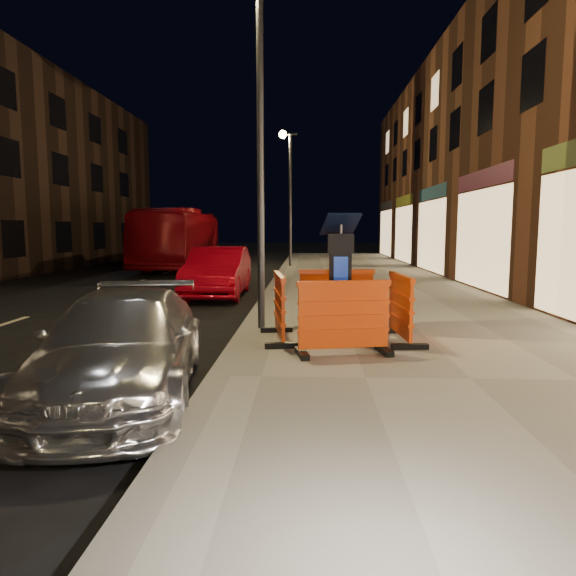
{
  "coord_description": "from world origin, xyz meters",
  "views": [
    {
      "loc": [
        1.07,
        -5.95,
        1.92
      ],
      "look_at": [
        0.8,
        1.0,
        1.1
      ],
      "focal_mm": 32.0,
      "sensor_mm": 36.0,
      "label": 1
    }
  ],
  "objects_px": {
    "bus_doubledecker": "(181,268)",
    "barrier_front": "(344,318)",
    "car_red": "(218,296)",
    "car_silver": "(125,394)",
    "parking_kiosk": "(340,281)",
    "barrier_back": "(336,299)",
    "barrier_bldgside": "(400,308)",
    "barrier_kerbside": "(280,307)"
  },
  "relations": [
    {
      "from": "bus_doubledecker",
      "to": "barrier_front",
      "type": "bearing_deg",
      "value": -71.59
    },
    {
      "from": "car_red",
      "to": "barrier_bldgside",
      "type": "bearing_deg",
      "value": -58.77
    },
    {
      "from": "barrier_front",
      "to": "bus_doubledecker",
      "type": "xyz_separation_m",
      "value": [
        -6.57,
        17.16,
        -0.67
      ]
    },
    {
      "from": "barrier_back",
      "to": "barrier_kerbside",
      "type": "bearing_deg",
      "value": -138.15
    },
    {
      "from": "barrier_front",
      "to": "barrier_bldgside",
      "type": "xyz_separation_m",
      "value": [
        0.95,
        0.95,
        0.0
      ]
    },
    {
      "from": "parking_kiosk",
      "to": "barrier_front",
      "type": "xyz_separation_m",
      "value": [
        0.0,
        -0.95,
        -0.41
      ]
    },
    {
      "from": "barrier_front",
      "to": "barrier_kerbside",
      "type": "distance_m",
      "value": 1.34
    },
    {
      "from": "barrier_kerbside",
      "to": "car_silver",
      "type": "height_order",
      "value": "barrier_kerbside"
    },
    {
      "from": "barrier_bldgside",
      "to": "car_silver",
      "type": "xyz_separation_m",
      "value": [
        -3.57,
        -2.33,
        -0.67
      ]
    },
    {
      "from": "barrier_front",
      "to": "barrier_bldgside",
      "type": "height_order",
      "value": "same"
    },
    {
      "from": "barrier_bldgside",
      "to": "car_red",
      "type": "relative_size",
      "value": 0.32
    },
    {
      "from": "barrier_kerbside",
      "to": "car_silver",
      "type": "xyz_separation_m",
      "value": [
        -1.67,
        -2.33,
        -0.67
      ]
    },
    {
      "from": "barrier_back",
      "to": "barrier_bldgside",
      "type": "relative_size",
      "value": 1.0
    },
    {
      "from": "bus_doubledecker",
      "to": "car_silver",
      "type": "bearing_deg",
      "value": -80.52
    },
    {
      "from": "parking_kiosk",
      "to": "barrier_kerbside",
      "type": "xyz_separation_m",
      "value": [
        -0.95,
        0.0,
        -0.41
      ]
    },
    {
      "from": "barrier_front",
      "to": "barrier_back",
      "type": "xyz_separation_m",
      "value": [
        0.0,
        1.9,
        0.0
      ]
    },
    {
      "from": "barrier_back",
      "to": "barrier_kerbside",
      "type": "distance_m",
      "value": 1.34
    },
    {
      "from": "parking_kiosk",
      "to": "car_silver",
      "type": "distance_m",
      "value": 3.67
    },
    {
      "from": "car_red",
      "to": "parking_kiosk",
      "type": "bearing_deg",
      "value": -65.4
    },
    {
      "from": "car_red",
      "to": "bus_doubledecker",
      "type": "distance_m",
      "value": 10.58
    },
    {
      "from": "barrier_front",
      "to": "barrier_kerbside",
      "type": "bearing_deg",
      "value": 123.85
    },
    {
      "from": "barrier_back",
      "to": "bus_doubledecker",
      "type": "xyz_separation_m",
      "value": [
        -6.57,
        15.26,
        -0.67
      ]
    },
    {
      "from": "barrier_bldgside",
      "to": "bus_doubledecker",
      "type": "xyz_separation_m",
      "value": [
        -7.52,
        16.21,
        -0.67
      ]
    },
    {
      "from": "barrier_back",
      "to": "car_silver",
      "type": "xyz_separation_m",
      "value": [
        -2.62,
        -3.28,
        -0.67
      ]
    },
    {
      "from": "barrier_back",
      "to": "car_silver",
      "type": "distance_m",
      "value": 4.25
    },
    {
      "from": "barrier_back",
      "to": "bus_doubledecker",
      "type": "relative_size",
      "value": 0.13
    },
    {
      "from": "barrier_front",
      "to": "parking_kiosk",
      "type": "bearing_deg",
      "value": 78.85
    },
    {
      "from": "barrier_front",
      "to": "car_red",
      "type": "xyz_separation_m",
      "value": [
        -3.02,
        7.19,
        -0.67
      ]
    },
    {
      "from": "barrier_front",
      "to": "car_red",
      "type": "relative_size",
      "value": 0.32
    },
    {
      "from": "barrier_back",
      "to": "bus_doubledecker",
      "type": "distance_m",
      "value": 16.63
    },
    {
      "from": "barrier_bldgside",
      "to": "bus_doubledecker",
      "type": "distance_m",
      "value": 17.88
    },
    {
      "from": "car_red",
      "to": "bus_doubledecker",
      "type": "xyz_separation_m",
      "value": [
        -3.55,
        9.97,
        0.0
      ]
    },
    {
      "from": "barrier_front",
      "to": "barrier_kerbside",
      "type": "xyz_separation_m",
      "value": [
        -0.95,
        0.95,
        0.0
      ]
    },
    {
      "from": "barrier_front",
      "to": "bus_doubledecker",
      "type": "distance_m",
      "value": 18.38
    },
    {
      "from": "barrier_back",
      "to": "bus_doubledecker",
      "type": "bearing_deg",
      "value": 110.14
    },
    {
      "from": "barrier_back",
      "to": "barrier_kerbside",
      "type": "relative_size",
      "value": 1.0
    },
    {
      "from": "barrier_kerbside",
      "to": "barrier_bldgside",
      "type": "bearing_deg",
      "value": -98.15
    },
    {
      "from": "barrier_back",
      "to": "car_red",
      "type": "height_order",
      "value": "barrier_back"
    },
    {
      "from": "barrier_bldgside",
      "to": "car_red",
      "type": "xyz_separation_m",
      "value": [
        -3.97,
        6.24,
        -0.67
      ]
    },
    {
      "from": "barrier_bldgside",
      "to": "car_red",
      "type": "bearing_deg",
      "value": 28.33
    },
    {
      "from": "car_silver",
      "to": "bus_doubledecker",
      "type": "bearing_deg",
      "value": 93.22
    },
    {
      "from": "parking_kiosk",
      "to": "barrier_front",
      "type": "bearing_deg",
      "value": -96.15
    }
  ]
}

